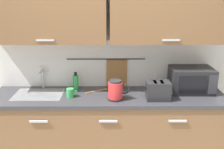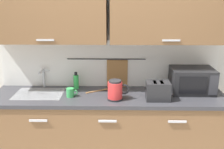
% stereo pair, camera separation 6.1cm
% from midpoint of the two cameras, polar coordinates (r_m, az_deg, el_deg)
% --- Properties ---
extents(counter_unit, '(2.53, 0.64, 0.90)m').
position_cam_midpoint_polar(counter_unit, '(3.10, -0.36, -11.99)').
color(counter_unit, brown).
rests_on(counter_unit, ground).
extents(back_wall_assembly, '(3.70, 0.41, 2.50)m').
position_cam_midpoint_polar(back_wall_assembly, '(2.99, -0.10, 8.54)').
color(back_wall_assembly, silver).
rests_on(back_wall_assembly, ground).
extents(sink_faucet, '(0.09, 0.17, 0.22)m').
position_cam_midpoint_polar(sink_faucet, '(3.19, -13.84, -0.24)').
color(sink_faucet, '#B2B5BA').
rests_on(sink_faucet, counter_unit).
extents(microwave, '(0.46, 0.35, 0.27)m').
position_cam_midpoint_polar(microwave, '(3.10, 17.14, -1.18)').
color(microwave, black).
rests_on(microwave, counter_unit).
extents(electric_kettle, '(0.23, 0.16, 0.21)m').
position_cam_midpoint_polar(electric_kettle, '(2.75, 1.38, -3.36)').
color(electric_kettle, black).
rests_on(electric_kettle, counter_unit).
extents(dish_soap_bottle, '(0.06, 0.06, 0.20)m').
position_cam_midpoint_polar(dish_soap_bottle, '(3.10, -7.05, -1.46)').
color(dish_soap_bottle, green).
rests_on(dish_soap_bottle, counter_unit).
extents(mug_near_sink, '(0.12, 0.08, 0.09)m').
position_cam_midpoint_polar(mug_near_sink, '(2.87, -8.19, -3.80)').
color(mug_near_sink, green).
rests_on(mug_near_sink, counter_unit).
extents(mixing_bowl, '(0.21, 0.21, 0.08)m').
position_cam_midpoint_polar(mixing_bowl, '(3.08, 9.73, -2.51)').
color(mixing_bowl, '#A5ADB7').
rests_on(mixing_bowl, counter_unit).
extents(toaster, '(0.26, 0.17, 0.19)m').
position_cam_midpoint_polar(toaster, '(2.80, 10.31, -3.42)').
color(toaster, '#232326').
rests_on(toaster, counter_unit).
extents(wooden_spoon, '(0.25, 0.16, 0.01)m').
position_cam_midpoint_polar(wooden_spoon, '(3.03, -1.99, -3.38)').
color(wooden_spoon, '#9E7042').
rests_on(wooden_spoon, counter_unit).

